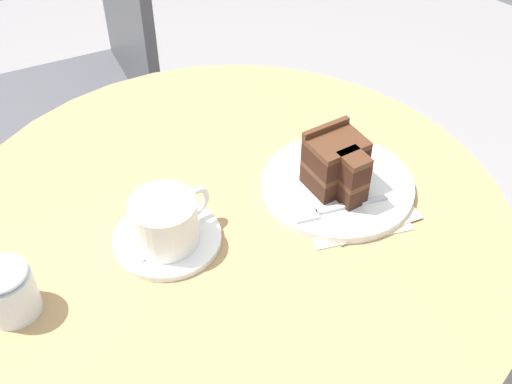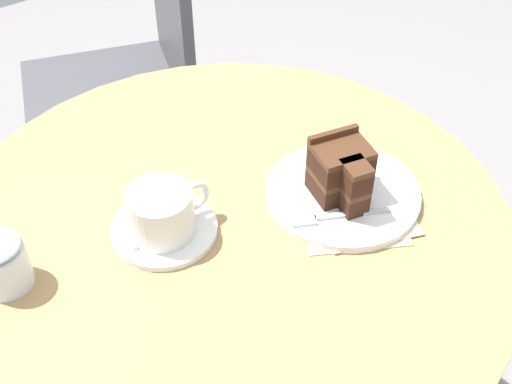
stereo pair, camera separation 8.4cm
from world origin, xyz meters
The scene contains 10 objects.
cafe_table centered at (0.00, 0.00, 0.58)m, with size 0.78×0.78×0.69m.
saucer centered at (-0.08, 0.03, 0.70)m, with size 0.14×0.14×0.01m.
coffee_cup centered at (-0.08, 0.02, 0.74)m, with size 0.12×0.08×0.07m.
teaspoon centered at (-0.10, 0.06, 0.71)m, with size 0.06×0.08×0.00m.
cake_plate centered at (0.15, -0.06, 0.70)m, with size 0.21×0.21×0.01m.
cake_slice centered at (0.14, -0.06, 0.75)m, with size 0.08×0.10×0.09m.
fork centered at (0.10, -0.09, 0.71)m, with size 0.13×0.08×0.00m.
napkin centered at (0.14, -0.10, 0.70)m, with size 0.19×0.19×0.00m.
cafe_chair centered at (0.23, 0.70, 0.53)m, with size 0.48×0.48×0.90m.
sugar_pot centered at (-0.28, 0.07, 0.73)m, with size 0.06×0.06×0.08m.
Camera 1 is at (-0.39, -0.46, 1.31)m, focal length 45.00 mm.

